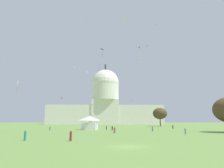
# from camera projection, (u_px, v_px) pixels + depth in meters

# --- Properties ---
(ground_plane) EXTENTS (800.00, 800.00, 0.00)m
(ground_plane) POSITION_uv_depth(u_px,v_px,m) (127.00, 147.00, 25.43)
(ground_plane) COLOR olive
(capitol_building) EXTENTS (117.43, 28.61, 63.01)m
(capitol_building) POSITION_uv_depth(u_px,v_px,m) (105.00, 103.00, 202.34)
(capitol_building) COLOR silver
(capitol_building) RESTS_ON ground_plane
(event_tent) EXTENTS (6.94, 6.96, 5.17)m
(event_tent) POSITION_uv_depth(u_px,v_px,m) (89.00, 123.00, 74.40)
(event_tent) COLOR white
(event_tent) RESTS_ON ground_plane
(tree_east_near) EXTENTS (11.80, 11.56, 11.42)m
(tree_east_near) POSITION_uv_depth(u_px,v_px,m) (160.00, 114.00, 121.92)
(tree_east_near) COLOR #4C3823
(tree_east_near) RESTS_ON ground_plane
(person_maroon_near_tent) EXTENTS (0.39, 0.39, 1.75)m
(person_maroon_near_tent) POSITION_uv_depth(u_px,v_px,m) (71.00, 136.00, 32.74)
(person_maroon_near_tent) COLOR maroon
(person_maroon_near_tent) RESTS_ON ground_plane
(person_navy_near_tree_west) EXTENTS (0.40, 0.40, 1.55)m
(person_navy_near_tree_west) POSITION_uv_depth(u_px,v_px,m) (115.00, 130.00, 57.51)
(person_navy_near_tree_west) COLOR navy
(person_navy_near_tree_west) RESTS_ON ground_plane
(person_navy_back_right) EXTENTS (0.45, 0.45, 1.61)m
(person_navy_back_right) POSITION_uv_depth(u_px,v_px,m) (106.00, 128.00, 75.26)
(person_navy_back_right) COLOR navy
(person_navy_back_right) RESTS_ON ground_plane
(person_teal_edge_east) EXTENTS (0.43, 0.43, 1.57)m
(person_teal_edge_east) POSITION_uv_depth(u_px,v_px,m) (50.00, 128.00, 67.89)
(person_teal_edge_east) COLOR #1E757A
(person_teal_edge_east) RESTS_ON ground_plane
(person_black_near_tree_east) EXTENTS (0.52, 0.52, 1.67)m
(person_black_near_tree_east) POSITION_uv_depth(u_px,v_px,m) (112.00, 128.00, 69.93)
(person_black_near_tree_east) COLOR black
(person_black_near_tree_east) RESTS_ON ground_plane
(person_grey_front_center) EXTENTS (0.45, 0.45, 1.62)m
(person_grey_front_center) POSITION_uv_depth(u_px,v_px,m) (185.00, 131.00, 49.98)
(person_grey_front_center) COLOR gray
(person_grey_front_center) RESTS_ON ground_plane
(person_red_back_left) EXTENTS (0.47, 0.47, 1.76)m
(person_red_back_left) POSITION_uv_depth(u_px,v_px,m) (114.00, 130.00, 52.65)
(person_red_back_left) COLOR red
(person_red_back_left) RESTS_ON ground_plane
(person_grey_back_center) EXTENTS (0.50, 0.50, 1.57)m
(person_grey_back_center) POSITION_uv_depth(u_px,v_px,m) (153.00, 129.00, 62.43)
(person_grey_back_center) COLOR gray
(person_grey_back_center) RESTS_ON ground_plane
(person_teal_lawn_far_right) EXTENTS (0.53, 0.53, 1.78)m
(person_teal_lawn_far_right) POSITION_uv_depth(u_px,v_px,m) (25.00, 136.00, 33.23)
(person_teal_lawn_far_right) COLOR #1E757A
(person_teal_lawn_far_right) RESTS_ON ground_plane
(person_black_mid_right) EXTENTS (0.50, 0.50, 1.73)m
(person_black_mid_right) POSITION_uv_depth(u_px,v_px,m) (173.00, 127.00, 82.94)
(person_black_mid_right) COLOR black
(person_black_mid_right) RESTS_ON ground_plane
(kite_cyan_low) EXTENTS (0.77, 0.73, 0.74)m
(kite_cyan_low) POSITION_uv_depth(u_px,v_px,m) (93.00, 105.00, 172.26)
(kite_cyan_low) COLOR #33BCDB
(kite_orange_mid) EXTENTS (0.94, 0.84, 1.99)m
(kite_orange_mid) POSITION_uv_depth(u_px,v_px,m) (131.00, 101.00, 175.43)
(kite_orange_mid) COLOR orange
(kite_green_high) EXTENTS (0.63, 0.93, 3.52)m
(kite_green_high) POSITION_uv_depth(u_px,v_px,m) (147.00, 47.00, 104.01)
(kite_green_high) COLOR green
(kite_pink_high) EXTENTS (0.62, 0.97, 2.90)m
(kite_pink_high) POSITION_uv_depth(u_px,v_px,m) (74.00, 68.00, 151.23)
(kite_pink_high) COLOR pink
(kite_yellow_high) EXTENTS (0.96, 0.96, 3.62)m
(kite_yellow_high) POSITION_uv_depth(u_px,v_px,m) (141.00, 58.00, 163.79)
(kite_yellow_high) COLOR yellow
(kite_magenta_mid) EXTENTS (0.94, 1.34, 0.37)m
(kite_magenta_mid) POSITION_uv_depth(u_px,v_px,m) (139.00, 99.00, 161.15)
(kite_magenta_mid) COLOR #D1339E
(kite_turquoise_high) EXTENTS (1.32, 1.30, 3.02)m
(kite_turquoise_high) POSITION_uv_depth(u_px,v_px,m) (139.00, 47.00, 151.65)
(kite_turquoise_high) COLOR teal
(kite_violet_mid) EXTENTS (1.03, 1.25, 3.11)m
(kite_violet_mid) POSITION_uv_depth(u_px,v_px,m) (99.00, 66.00, 105.43)
(kite_violet_mid) COLOR purple
(kite_blue_high) EXTENTS (0.50, 0.65, 1.02)m
(kite_blue_high) POSITION_uv_depth(u_px,v_px,m) (113.00, 80.00, 181.37)
(kite_blue_high) COLOR blue
(kite_red_mid) EXTENTS (0.87, 0.86, 0.99)m
(kite_red_mid) POSITION_uv_depth(u_px,v_px,m) (62.00, 98.00, 146.39)
(kite_red_mid) COLOR red
(kite_lime_high) EXTENTS (0.84, 1.46, 0.29)m
(kite_lime_high) POSITION_uv_depth(u_px,v_px,m) (156.00, 25.00, 78.17)
(kite_lime_high) COLOR #8CD133
(kite_black_mid) EXTENTS (1.67, 1.77, 3.18)m
(kite_black_mid) POSITION_uv_depth(u_px,v_px,m) (103.00, 50.00, 79.78)
(kite_black_mid) COLOR black
(kite_gold_high) EXTENTS (0.84, 0.40, 2.49)m
(kite_gold_high) POSITION_uv_depth(u_px,v_px,m) (123.00, 19.00, 102.22)
(kite_gold_high) COLOR gold
(kite_white_low) EXTENTS (0.66, 1.20, 3.26)m
(kite_white_low) POSITION_uv_depth(u_px,v_px,m) (17.00, 84.00, 53.25)
(kite_white_low) COLOR white
(kite_cyan_high) EXTENTS (1.04, 0.90, 2.97)m
(kite_cyan_high) POSITION_uv_depth(u_px,v_px,m) (87.00, 72.00, 146.13)
(kite_cyan_high) COLOR #33BCDB
(kite_orange_low) EXTENTS (1.17, 1.13, 0.31)m
(kite_orange_low) POSITION_uv_depth(u_px,v_px,m) (82.00, 105.00, 153.06)
(kite_orange_low) COLOR orange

